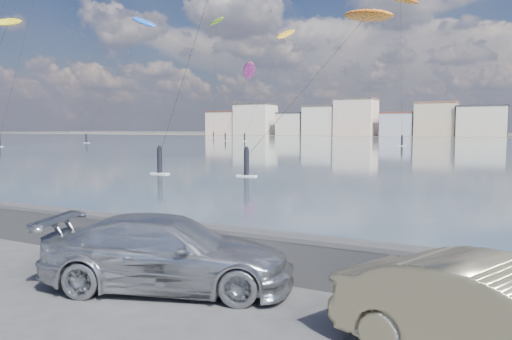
# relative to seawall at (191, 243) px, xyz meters

# --- Properties ---
(ground) EXTENTS (700.00, 700.00, 0.00)m
(ground) POSITION_rel_seawall_xyz_m (0.00, -2.70, -0.58)
(ground) COLOR #333335
(ground) RESTS_ON ground
(bay_water) EXTENTS (500.00, 177.00, 0.00)m
(bay_water) POSITION_rel_seawall_xyz_m (0.00, 88.80, -0.58)
(bay_water) COLOR #334B5C
(bay_water) RESTS_ON ground
(far_shore_strip) EXTENTS (500.00, 60.00, 0.00)m
(far_shore_strip) POSITION_rel_seawall_xyz_m (0.00, 197.30, -0.57)
(far_shore_strip) COLOR #4C473D
(far_shore_strip) RESTS_ON ground
(seawall) EXTENTS (400.00, 0.36, 1.08)m
(seawall) POSITION_rel_seawall_xyz_m (0.00, 0.00, 0.00)
(seawall) COLOR #28282B
(seawall) RESTS_ON ground
(far_buildings) EXTENTS (240.79, 13.26, 14.60)m
(far_buildings) POSITION_rel_seawall_xyz_m (1.31, 183.30, 5.44)
(far_buildings) COLOR beige
(far_buildings) RESTS_ON ground
(car_silver) EXTENTS (5.40, 3.62, 1.45)m
(car_silver) POSITION_rel_seawall_xyz_m (0.48, -1.44, 0.15)
(car_silver) COLOR #AFB1B6
(car_silver) RESTS_ON ground
(car_champagne) EXTENTS (4.76, 3.05, 1.48)m
(car_champagne) POSITION_rel_seawall_xyz_m (6.51, -2.34, 0.16)
(car_champagne) COLOR tan
(car_champagne) RESTS_ON ground
(kitesurfer_0) EXTENTS (9.75, 17.62, 29.67)m
(kitesurfer_0) POSITION_rel_seawall_xyz_m (-70.81, 80.99, 26.41)
(kitesurfer_0) COLOR blue
(kitesurfer_0) RESTS_ON ground
(kitesurfer_1) EXTENTS (8.18, 19.57, 14.41)m
(kitesurfer_1) POSITION_rel_seawall_xyz_m (-5.79, 34.24, 12.20)
(kitesurfer_1) COLOR orange
(kitesurfer_1) RESTS_ON ground
(kitesurfer_10) EXTENTS (9.42, 13.85, 30.16)m
(kitesurfer_10) POSITION_rel_seawall_xyz_m (-14.96, 89.95, 26.89)
(kitesurfer_10) COLOR orange
(kitesurfer_10) RESTS_ON ground
(kitesurfer_14) EXTENTS (5.76, 13.68, 26.74)m
(kitesurfer_14) POSITION_rel_seawall_xyz_m (-86.28, 58.01, 23.69)
(kitesurfer_14) COLOR yellow
(kitesurfer_14) RESTS_ON ground
(kitesurfer_15) EXTENTS (8.29, 12.02, 19.64)m
(kitesurfer_15) POSITION_rel_seawall_xyz_m (-54.10, 100.66, 16.57)
(kitesurfer_15) COLOR #E5338C
(kitesurfer_15) RESTS_ON ground
(kitesurfer_18) EXTENTS (9.61, 11.08, 38.81)m
(kitesurfer_18) POSITION_rel_seawall_xyz_m (-82.51, 130.63, 36.69)
(kitesurfer_18) COLOR #8CD826
(kitesurfer_18) RESTS_ON ground
(kitesurfer_19) EXTENTS (5.80, 20.29, 29.60)m
(kitesurfer_19) POSITION_rel_seawall_xyz_m (-47.99, 109.10, 26.17)
(kitesurfer_19) COLOR #BF8C19
(kitesurfer_19) RESTS_ON ground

